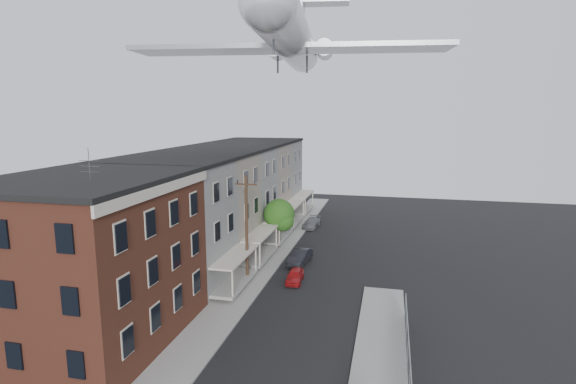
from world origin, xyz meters
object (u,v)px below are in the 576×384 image
(airplane, at_px, (292,39))
(car_near, at_px, (295,276))
(utility_pole, at_px, (247,228))
(street_tree, at_px, (280,216))
(car_far, at_px, (312,223))
(car_mid, at_px, (300,257))

(airplane, bearing_deg, car_near, -73.19)
(airplane, bearing_deg, utility_pole, -120.45)
(street_tree, xyz_separation_m, car_far, (1.67, 9.16, -2.87))
(car_far, bearing_deg, street_tree, -95.37)
(utility_pole, distance_m, car_near, 5.72)
(utility_pole, relative_size, car_near, 2.87)
(utility_pole, xyz_separation_m, street_tree, (0.33, 9.92, -1.22))
(car_near, bearing_deg, car_mid, 93.63)
(street_tree, relative_size, car_far, 1.31)
(car_mid, xyz_separation_m, car_far, (-1.31, 13.53, -0.10))
(street_tree, xyz_separation_m, car_near, (3.47, -8.87, -2.92))
(car_mid, height_order, airplane, airplane)
(street_tree, bearing_deg, airplane, -65.68)
(utility_pole, height_order, street_tree, utility_pole)
(street_tree, bearing_deg, car_far, 79.65)
(car_near, xyz_separation_m, car_mid, (-0.49, 4.50, 0.14))
(street_tree, bearing_deg, car_near, -68.62)
(street_tree, distance_m, car_mid, 5.97)
(utility_pole, xyz_separation_m, car_far, (2.00, 19.08, -4.10))
(utility_pole, distance_m, car_far, 19.62)
(car_near, distance_m, car_far, 18.11)
(utility_pole, height_order, car_near, utility_pole)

